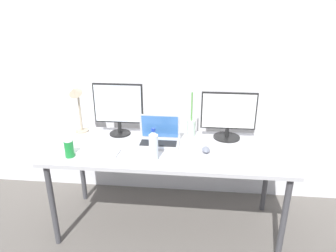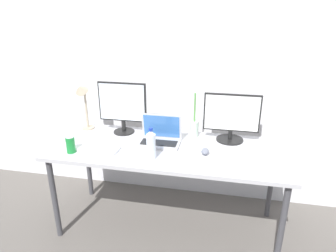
{
  "view_description": "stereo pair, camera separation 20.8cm",
  "coord_description": "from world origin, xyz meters",
  "px_view_note": "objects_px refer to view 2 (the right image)",
  "views": [
    {
      "loc": [
        0.21,
        -2.09,
        1.75
      ],
      "look_at": [
        0.0,
        0.0,
        0.92
      ],
      "focal_mm": 32.0,
      "sensor_mm": 36.0,
      "label": 1
    },
    {
      "loc": [
        0.42,
        -2.06,
        1.75
      ],
      "look_at": [
        0.0,
        0.0,
        0.92
      ],
      "focal_mm": 32.0,
      "sensor_mm": 36.0,
      "label": 2
    }
  ],
  "objects_px": {
    "work_desk": "(168,154)",
    "laptop_silver": "(160,137)",
    "monitor_center": "(231,117)",
    "desk_lamp": "(83,98)",
    "keyboard_aux": "(259,159)",
    "soda_can_near_keyboard": "(71,145)",
    "monitor_left": "(122,106)",
    "water_bottle": "(151,145)",
    "keyboard_main": "(95,149)",
    "bamboo_vase": "(194,127)",
    "mouse_by_keyboard": "(205,151)"
  },
  "relations": [
    {
      "from": "keyboard_aux",
      "to": "laptop_silver",
      "type": "bearing_deg",
      "value": 170.05
    },
    {
      "from": "keyboard_aux",
      "to": "soda_can_near_keyboard",
      "type": "relative_size",
      "value": 2.92
    },
    {
      "from": "monitor_left",
      "to": "water_bottle",
      "type": "distance_m",
      "value": 0.57
    },
    {
      "from": "monitor_center",
      "to": "mouse_by_keyboard",
      "type": "bearing_deg",
      "value": -121.95
    },
    {
      "from": "work_desk",
      "to": "bamboo_vase",
      "type": "relative_size",
      "value": 4.85
    },
    {
      "from": "monitor_center",
      "to": "bamboo_vase",
      "type": "bearing_deg",
      "value": 174.28
    },
    {
      "from": "laptop_silver",
      "to": "keyboard_aux",
      "type": "xyz_separation_m",
      "value": [
        0.76,
        -0.15,
        -0.04
      ]
    },
    {
      "from": "work_desk",
      "to": "keyboard_main",
      "type": "bearing_deg",
      "value": -164.46
    },
    {
      "from": "laptop_silver",
      "to": "mouse_by_keyboard",
      "type": "distance_m",
      "value": 0.39
    },
    {
      "from": "work_desk",
      "to": "mouse_by_keyboard",
      "type": "bearing_deg",
      "value": -9.49
    },
    {
      "from": "desk_lamp",
      "to": "monitor_center",
      "type": "bearing_deg",
      "value": 1.39
    },
    {
      "from": "monitor_left",
      "to": "desk_lamp",
      "type": "bearing_deg",
      "value": -176.67
    },
    {
      "from": "monitor_left",
      "to": "laptop_silver",
      "type": "bearing_deg",
      "value": -22.59
    },
    {
      "from": "monitor_center",
      "to": "water_bottle",
      "type": "height_order",
      "value": "monitor_center"
    },
    {
      "from": "laptop_silver",
      "to": "water_bottle",
      "type": "relative_size",
      "value": 1.37
    },
    {
      "from": "monitor_left",
      "to": "keyboard_aux",
      "type": "xyz_separation_m",
      "value": [
        1.12,
        -0.3,
        -0.23
      ]
    },
    {
      "from": "bamboo_vase",
      "to": "water_bottle",
      "type": "bearing_deg",
      "value": -118.69
    },
    {
      "from": "monitor_center",
      "to": "laptop_silver",
      "type": "distance_m",
      "value": 0.59
    },
    {
      "from": "water_bottle",
      "to": "monitor_center",
      "type": "bearing_deg",
      "value": 38.1
    },
    {
      "from": "monitor_left",
      "to": "desk_lamp",
      "type": "xyz_separation_m",
      "value": [
        -0.35,
        -0.02,
        0.05
      ]
    },
    {
      "from": "bamboo_vase",
      "to": "laptop_silver",
      "type": "bearing_deg",
      "value": -142.73
    },
    {
      "from": "keyboard_main",
      "to": "mouse_by_keyboard",
      "type": "relative_size",
      "value": 3.96
    },
    {
      "from": "monitor_left",
      "to": "keyboard_main",
      "type": "height_order",
      "value": "monitor_left"
    },
    {
      "from": "work_desk",
      "to": "bamboo_vase",
      "type": "height_order",
      "value": "bamboo_vase"
    },
    {
      "from": "monitor_center",
      "to": "keyboard_aux",
      "type": "xyz_separation_m",
      "value": [
        0.21,
        -0.31,
        -0.19
      ]
    },
    {
      "from": "monitor_left",
      "to": "mouse_by_keyboard",
      "type": "bearing_deg",
      "value": -20.49
    },
    {
      "from": "mouse_by_keyboard",
      "to": "bamboo_vase",
      "type": "distance_m",
      "value": 0.34
    },
    {
      "from": "laptop_silver",
      "to": "work_desk",
      "type": "bearing_deg",
      "value": -43.41
    },
    {
      "from": "soda_can_near_keyboard",
      "to": "desk_lamp",
      "type": "bearing_deg",
      "value": 101.69
    },
    {
      "from": "work_desk",
      "to": "soda_can_near_keyboard",
      "type": "height_order",
      "value": "soda_can_near_keyboard"
    },
    {
      "from": "bamboo_vase",
      "to": "mouse_by_keyboard",
      "type": "bearing_deg",
      "value": -68.75
    },
    {
      "from": "laptop_silver",
      "to": "bamboo_vase",
      "type": "relative_size",
      "value": 0.87
    },
    {
      "from": "work_desk",
      "to": "laptop_silver",
      "type": "height_order",
      "value": "laptop_silver"
    },
    {
      "from": "laptop_silver",
      "to": "soda_can_near_keyboard",
      "type": "bearing_deg",
      "value": -154.12
    },
    {
      "from": "monitor_left",
      "to": "keyboard_main",
      "type": "bearing_deg",
      "value": -104.78
    },
    {
      "from": "bamboo_vase",
      "to": "keyboard_main",
      "type": "bearing_deg",
      "value": -149.68
    },
    {
      "from": "work_desk",
      "to": "desk_lamp",
      "type": "height_order",
      "value": "desk_lamp"
    },
    {
      "from": "water_bottle",
      "to": "bamboo_vase",
      "type": "bearing_deg",
      "value": 61.31
    },
    {
      "from": "mouse_by_keyboard",
      "to": "water_bottle",
      "type": "height_order",
      "value": "water_bottle"
    },
    {
      "from": "keyboard_main",
      "to": "desk_lamp",
      "type": "height_order",
      "value": "desk_lamp"
    },
    {
      "from": "keyboard_main",
      "to": "bamboo_vase",
      "type": "xyz_separation_m",
      "value": [
        0.71,
        0.41,
        0.07
      ]
    },
    {
      "from": "work_desk",
      "to": "water_bottle",
      "type": "xyz_separation_m",
      "value": [
        -0.08,
        -0.2,
        0.17
      ]
    },
    {
      "from": "work_desk",
      "to": "monitor_left",
      "type": "distance_m",
      "value": 0.58
    },
    {
      "from": "mouse_by_keyboard",
      "to": "monitor_center",
      "type": "bearing_deg",
      "value": 56.3
    },
    {
      "from": "work_desk",
      "to": "mouse_by_keyboard",
      "type": "distance_m",
      "value": 0.31
    },
    {
      "from": "laptop_silver",
      "to": "desk_lamp",
      "type": "relative_size",
      "value": 0.74
    },
    {
      "from": "monitor_center",
      "to": "laptop_silver",
      "type": "bearing_deg",
      "value": -163.73
    },
    {
      "from": "monitor_center",
      "to": "desk_lamp",
      "type": "relative_size",
      "value": 1.01
    },
    {
      "from": "monitor_center",
      "to": "desk_lamp",
      "type": "bearing_deg",
      "value": -178.61
    },
    {
      "from": "water_bottle",
      "to": "laptop_silver",
      "type": "bearing_deg",
      "value": 89.2
    }
  ]
}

